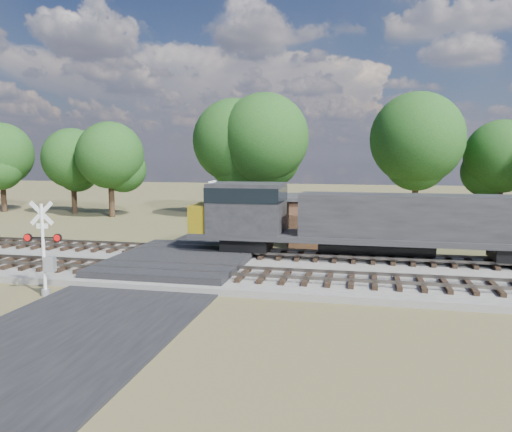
# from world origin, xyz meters

# --- Properties ---
(ground) EXTENTS (160.00, 160.00, 0.00)m
(ground) POSITION_xyz_m (0.00, 0.00, 0.00)
(ground) COLOR brown
(ground) RESTS_ON ground
(ballast_bed) EXTENTS (140.00, 10.00, 0.30)m
(ballast_bed) POSITION_xyz_m (10.00, 0.50, 0.15)
(ballast_bed) COLOR gray
(ballast_bed) RESTS_ON ground
(road) EXTENTS (7.00, 60.00, 0.08)m
(road) POSITION_xyz_m (0.00, 0.00, 0.04)
(road) COLOR black
(road) RESTS_ON ground
(crossing_panel) EXTENTS (7.00, 9.00, 0.62)m
(crossing_panel) POSITION_xyz_m (0.00, 0.50, 0.32)
(crossing_panel) COLOR #262628
(crossing_panel) RESTS_ON ground
(track_near) EXTENTS (140.00, 2.60, 0.33)m
(track_near) POSITION_xyz_m (3.12, -2.00, 0.41)
(track_near) COLOR black
(track_near) RESTS_ON ballast_bed
(track_far) EXTENTS (140.00, 2.60, 0.33)m
(track_far) POSITION_xyz_m (3.12, 3.00, 0.41)
(track_far) COLOR black
(track_far) RESTS_ON ballast_bed
(crossing_signal_near) EXTENTS (1.63, 0.40, 4.06)m
(crossing_signal_near) POSITION_xyz_m (-3.62, -5.97, 1.69)
(crossing_signal_near) COLOR silver
(crossing_signal_near) RESTS_ON ground
(crossing_signal_far) EXTENTS (1.61, 0.35, 3.99)m
(crossing_signal_far) POSITION_xyz_m (3.24, 7.13, 1.66)
(crossing_signal_far) COLOR silver
(crossing_signal_far) RESTS_ON ground
(equipment_shed) EXTENTS (5.79, 5.79, 3.28)m
(equipment_shed) POSITION_xyz_m (6.50, 9.22, 1.66)
(equipment_shed) COLOR #452F1D
(equipment_shed) RESTS_ON ground
(treeline) EXTENTS (77.49, 10.93, 11.62)m
(treeline) POSITION_xyz_m (8.02, 20.80, 6.69)
(treeline) COLOR black
(treeline) RESTS_ON ground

